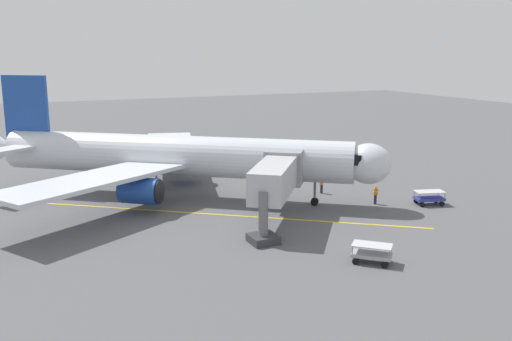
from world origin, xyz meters
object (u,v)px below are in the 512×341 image
Objects in this scene: ground_crew_wing_walker at (375,195)px; tug_rear_apron at (158,155)px; airplane at (171,156)px; baggage_cart_near_nose at (429,198)px; ground_crew_marshaller at (322,185)px; box_truck_starboard_side at (244,157)px; baggage_cart_portside at (372,253)px; jet_bridge at (277,177)px.

ground_crew_wing_walker is 31.64m from tug_rear_apron.
airplane reaches higher than baggage_cart_near_nose.
ground_crew_marshaller is at bearing 113.88° from tug_rear_apron.
box_truck_starboard_side is (2.36, -14.07, 0.50)m from ground_crew_marshaller.
ground_crew_marshaller is at bearing -65.82° from ground_crew_wing_walker.
airplane is 24.40m from baggage_cart_near_nose.
baggage_cart_portside is 31.70m from box_truck_starboard_side.
jet_bridge is 6.00× the size of ground_crew_wing_walker.
ground_crew_marshaller is 10.31m from baggage_cart_near_nose.
box_truck_starboard_side reaches higher than baggage_cart_near_nose.
ground_crew_wing_walker is 0.60× the size of baggage_cart_portside.
airplane is 12.50m from jet_bridge.
airplane is 14.98m from ground_crew_marshaller.
box_truck_starboard_side is (-4.19, -31.42, 0.73)m from baggage_cart_portside.
jet_bridge is 11.57m from baggage_cart_portside.
baggage_cart_near_nose is 23.64m from box_truck_starboard_side.
jet_bridge is 10.96m from ground_crew_wing_walker.
airplane is at bearing -32.17° from ground_crew_wing_walker.
box_truck_starboard_side reaches higher than ground_crew_marshaller.
airplane is 3.37× the size of jet_bridge.
ground_crew_marshaller is 1.00× the size of ground_crew_wing_walker.
tug_rear_apron is at bearing -100.54° from airplane.
ground_crew_wing_walker reaches higher than tug_rear_apron.
airplane is at bearing -71.75° from baggage_cart_portside.
baggage_cart_portside is (6.55, 17.35, -0.23)m from ground_crew_marshaller.
jet_bridge is at bearing -82.13° from baggage_cart_portside.
baggage_cart_portside is 40.97m from tug_rear_apron.
box_truck_starboard_side is (-5.72, -20.37, -2.38)m from jet_bridge.
baggage_cart_near_nose is 0.61× the size of box_truck_starboard_side.
jet_bridge reaches higher than tug_rear_apron.
jet_bridge reaches higher than baggage_cart_portside.
box_truck_starboard_side reaches higher than tug_rear_apron.
ground_crew_marshaller reaches higher than tug_rear_apron.
ground_crew_marshaller is 0.62× the size of tug_rear_apron.
baggage_cart_near_nose is (-14.93, 1.39, -3.11)m from jet_bridge.
baggage_cart_near_nose is (-20.70, 12.47, -3.35)m from airplane.
box_truck_starboard_side is at bearing 130.55° from tug_rear_apron.
airplane is at bearing 38.96° from box_truck_starboard_side.
box_truck_starboard_side is at bearing -141.04° from airplane.
jet_bridge reaches higher than box_truck_starboard_side.
airplane reaches higher than ground_crew_wing_walker.
ground_crew_marshaller is at bearing 160.96° from airplane.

